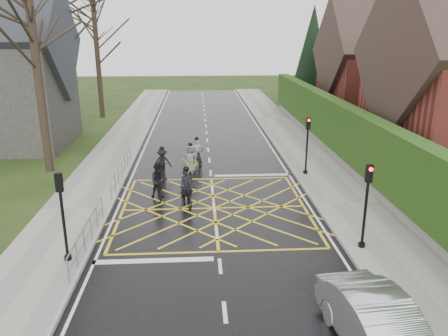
{
  "coord_description": "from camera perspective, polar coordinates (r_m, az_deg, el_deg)",
  "views": [
    {
      "loc": [
        -0.66,
        -17.87,
        7.5
      ],
      "look_at": [
        0.55,
        1.78,
        1.3
      ],
      "focal_mm": 35.0,
      "sensor_mm": 36.0,
      "label": 1
    }
  ],
  "objects": [
    {
      "name": "hedge",
      "position": [
        25.88,
        15.59,
        4.79
      ],
      "size": [
        0.9,
        38.0,
        2.8
      ],
      "primitive_type": "cube",
      "color": "#19330E",
      "rests_on": "stone_wall"
    },
    {
      "name": "traffic_light_ne",
      "position": [
        23.54,
        10.78,
        2.8
      ],
      "size": [
        0.24,
        0.31,
        3.21
      ],
      "rotation": [
        0.0,
        0.0,
        3.14
      ],
      "color": "black",
      "rests_on": "ground"
    },
    {
      "name": "sidewalk_left",
      "position": [
        20.08,
        -18.74,
        -5.21
      ],
      "size": [
        3.0,
        80.0,
        0.15
      ],
      "primitive_type": "cube",
      "color": "gray",
      "rests_on": "ground"
    },
    {
      "name": "traffic_light_se",
      "position": [
        15.94,
        18.01,
        -4.92
      ],
      "size": [
        0.24,
        0.31,
        3.21
      ],
      "rotation": [
        0.0,
        0.0,
        3.14
      ],
      "color": "black",
      "rests_on": "ground"
    },
    {
      "name": "house_far",
      "position": [
        39.17,
        20.12,
        11.85
      ],
      "size": [
        9.8,
        8.8,
        10.3
      ],
      "color": "maroon",
      "rests_on": "ground"
    },
    {
      "name": "ground",
      "position": [
        19.4,
        -1.29,
        -5.28
      ],
      "size": [
        120.0,
        120.0,
        0.0
      ],
      "primitive_type": "plane",
      "color": "black",
      "rests_on": "ground"
    },
    {
      "name": "traffic_light_sw",
      "position": [
        15.26,
        -20.25,
        -6.18
      ],
      "size": [
        0.24,
        0.31,
        3.21
      ],
      "color": "black",
      "rests_on": "ground"
    },
    {
      "name": "tree_far",
      "position": [
        40.8,
        -16.42,
        16.37
      ],
      "size": [
        8.4,
        8.4,
        10.4
      ],
      "color": "black",
      "rests_on": "ground"
    },
    {
      "name": "cyclist_mid",
      "position": [
        23.61,
        -8.06,
        0.33
      ],
      "size": [
        1.05,
        1.78,
        1.67
      ],
      "rotation": [
        0.0,
        0.0,
        0.13
      ],
      "color": "black",
      "rests_on": "ground"
    },
    {
      "name": "railing_south",
      "position": [
        16.36,
        -17.45,
        -7.64
      ],
      "size": [
        0.05,
        5.04,
        1.03
      ],
      "color": "slate",
      "rests_on": "ground"
    },
    {
      "name": "sidewalk_right",
      "position": [
        20.47,
        15.79,
        -4.49
      ],
      "size": [
        3.0,
        80.0,
        0.15
      ],
      "primitive_type": "cube",
      "color": "gray",
      "rests_on": "ground"
    },
    {
      "name": "cyclist_front",
      "position": [
        25.35,
        -3.55,
        1.7
      ],
      "size": [
        1.01,
        1.75,
        1.69
      ],
      "rotation": [
        0.0,
        0.0,
        0.34
      ],
      "color": "black",
      "rests_on": "ground"
    },
    {
      "name": "stone_wall",
      "position": [
        26.3,
        15.29,
        1.07
      ],
      "size": [
        0.5,
        38.0,
        0.7
      ],
      "primitive_type": "cube",
      "color": "slate",
      "rests_on": "ground"
    },
    {
      "name": "cyclist_back",
      "position": [
        20.55,
        -8.51,
        -2.11
      ],
      "size": [
        0.9,
        1.86,
        1.8
      ],
      "rotation": [
        0.0,
        0.0,
        0.17
      ],
      "color": "black",
      "rests_on": "ground"
    },
    {
      "name": "tree_near",
      "position": [
        25.29,
        -23.86,
        17.0
      ],
      "size": [
        9.24,
        9.24,
        11.44
      ],
      "color": "black",
      "rests_on": "ground"
    },
    {
      "name": "cyclist_lead",
      "position": [
        24.01,
        -4.39,
        0.71
      ],
      "size": [
        1.12,
        1.86,
        1.71
      ],
      "rotation": [
        0.0,
        0.0,
        -0.31
      ],
      "color": "yellow",
      "rests_on": "ground"
    },
    {
      "name": "conifer",
      "position": [
        45.4,
        11.4,
        13.98
      ],
      "size": [
        4.6,
        4.6,
        10.0
      ],
      "color": "black",
      "rests_on": "ground"
    },
    {
      "name": "cyclist_rear",
      "position": [
        19.68,
        -4.9,
        -3.17
      ],
      "size": [
        1.08,
        1.95,
        1.8
      ],
      "rotation": [
        0.0,
        0.0,
        0.25
      ],
      "color": "black",
      "rests_on": "ground"
    },
    {
      "name": "tree_mid",
      "position": [
        33.23,
        -20.94,
        18.35
      ],
      "size": [
        10.08,
        10.08,
        12.48
      ],
      "color": "black",
      "rests_on": "ground"
    },
    {
      "name": "road",
      "position": [
        19.39,
        -1.29,
        -5.27
      ],
      "size": [
        9.0,
        80.0,
        0.01
      ],
      "primitive_type": "cube",
      "color": "black",
      "rests_on": "ground"
    },
    {
      "name": "railing_north",
      "position": [
        23.23,
        -13.24,
        0.2
      ],
      "size": [
        0.05,
        6.04,
        1.03
      ],
      "color": "slate",
      "rests_on": "ground"
    },
    {
      "name": "car",
      "position": [
        11.65,
        19.86,
        -19.29
      ],
      "size": [
        2.13,
        4.59,
        1.45
      ],
      "primitive_type": "imported",
      "rotation": [
        0.0,
        0.0,
        0.14
      ],
      "color": "silver",
      "rests_on": "ground"
    }
  ]
}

